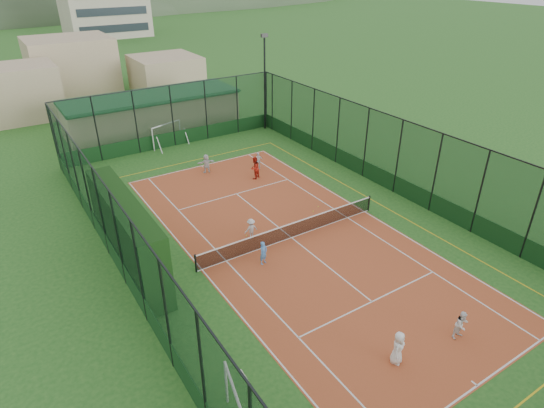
{
  "coord_description": "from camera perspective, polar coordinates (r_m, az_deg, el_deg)",
  "views": [
    {
      "loc": [
        -12.5,
        -17.44,
        13.78
      ],
      "look_at": [
        0.03,
        2.08,
        1.2
      ],
      "focal_mm": 30.0,
      "sensor_mm": 36.0,
      "label": 1
    }
  ],
  "objects": [
    {
      "name": "ground",
      "position": [
        25.5,
        2.47,
        -4.27
      ],
      "size": [
        300.0,
        300.0,
        0.0
      ],
      "primitive_type": "plane",
      "color": "#1F581E",
      "rests_on": "ground"
    },
    {
      "name": "child_far_back",
      "position": [
        33.31,
        -8.24,
        5.05
      ],
      "size": [
        1.33,
        0.59,
        1.39
      ],
      "primitive_type": "imported",
      "rotation": [
        0.0,
        0.0,
        3.0
      ],
      "color": "silver",
      "rests_on": "court_slab"
    },
    {
      "name": "tennis_net",
      "position": [
        25.22,
        2.5,
        -3.25
      ],
      "size": [
        11.67,
        0.12,
        1.06
      ],
      "primitive_type": null,
      "color": "black",
      "rests_on": "ground"
    },
    {
      "name": "child_far_left",
      "position": [
        25.15,
        -2.65,
        -3.12
      ],
      "size": [
        0.8,
        0.47,
        1.21
      ],
      "primitive_type": "imported",
      "rotation": [
        0.0,
        0.0,
        3.11
      ],
      "color": "silver",
      "rests_on": "court_slab"
    },
    {
      "name": "child_far_right",
      "position": [
        33.55,
        -1.74,
        5.43
      ],
      "size": [
        0.78,
        0.38,
        1.29
      ],
      "primitive_type": "imported",
      "rotation": [
        0.0,
        0.0,
        3.06
      ],
      "color": "silver",
      "rests_on": "court_slab"
    },
    {
      "name": "child_near_left",
      "position": [
        18.73,
        15.53,
        -16.99
      ],
      "size": [
        0.85,
        0.75,
        1.46
      ],
      "primitive_type": "imported",
      "rotation": [
        0.0,
        0.0,
        0.5
      ],
      "color": "white",
      "rests_on": "court_slab"
    },
    {
      "name": "court_slab",
      "position": [
        25.5,
        2.47,
        -4.26
      ],
      "size": [
        11.17,
        23.97,
        0.01
      ],
      "primitive_type": "cube",
      "color": "#A74A25",
      "rests_on": "ground"
    },
    {
      "name": "child_near_mid",
      "position": [
        23.11,
        -1.09,
        -6.14
      ],
      "size": [
        0.54,
        0.44,
        1.28
      ],
      "primitive_type": "imported",
      "rotation": [
        0.0,
        0.0,
        0.31
      ],
      "color": "#4E91DE",
      "rests_on": "court_slab"
    },
    {
      "name": "white_bench",
      "position": [
        23.28,
        -15.16,
        -7.67
      ],
      "size": [
        1.59,
        0.83,
        0.86
      ],
      "primitive_type": null,
      "rotation": [
        0.0,
        0.0,
        -0.28
      ],
      "color": "white",
      "rests_on": "ground"
    },
    {
      "name": "coach",
      "position": [
        32.01,
        -2.19,
        4.55
      ],
      "size": [
        0.96,
        0.88,
        1.6
      ],
      "primitive_type": "imported",
      "rotation": [
        0.0,
        0.0,
        3.59
      ],
      "color": "#B32013",
      "rests_on": "court_slab"
    },
    {
      "name": "hedge_left",
      "position": [
        23.36,
        -17.71,
        -3.61
      ],
      "size": [
        1.3,
        8.69,
        3.8
      ],
      "primitive_type": "cube",
      "color": "black",
      "rests_on": "ground"
    },
    {
      "name": "tennis_balls",
      "position": [
        27.4,
        2.79,
        -1.65
      ],
      "size": [
        5.56,
        0.58,
        0.07
      ],
      "color": "#CCE033",
      "rests_on": "court_slab"
    },
    {
      "name": "child_near_right",
      "position": [
        20.59,
        22.71,
        -13.81
      ],
      "size": [
        0.66,
        0.53,
        1.3
      ],
      "primitive_type": "imported",
      "rotation": [
        0.0,
        0.0,
        -0.06
      ],
      "color": "white",
      "rests_on": "court_slab"
    },
    {
      "name": "floodlight_ne",
      "position": [
        41.2,
        -0.92,
        14.91
      ],
      "size": [
        0.6,
        0.26,
        8.25
      ],
      "primitive_type": null,
      "color": "black",
      "rests_on": "ground"
    },
    {
      "name": "clubhouse",
      "position": [
        43.13,
        -14.77,
        11.11
      ],
      "size": [
        15.2,
        7.2,
        3.15
      ],
      "primitive_type": null,
      "color": "tan",
      "rests_on": "ground"
    },
    {
      "name": "futsal_goal_far",
      "position": [
        38.79,
        -13.05,
        8.41
      ],
      "size": [
        3.05,
        1.74,
        1.89
      ],
      "primitive_type": null,
      "rotation": [
        0.0,
        0.0,
        0.32
      ],
      "color": "white",
      "rests_on": "ground"
    },
    {
      "name": "distant_hills",
      "position": [
        168.47,
        -30.39,
        20.23
      ],
      "size": [
        200.0,
        60.0,
        24.0
      ],
      "primitive_type": null,
      "color": "#384C33",
      "rests_on": "ground"
    },
    {
      "name": "perimeter_fence",
      "position": [
        24.24,
        2.59,
        0.71
      ],
      "size": [
        18.12,
        34.12,
        5.0
      ],
      "primitive_type": null,
      "color": "#11341D",
      "rests_on": "ground"
    }
  ]
}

